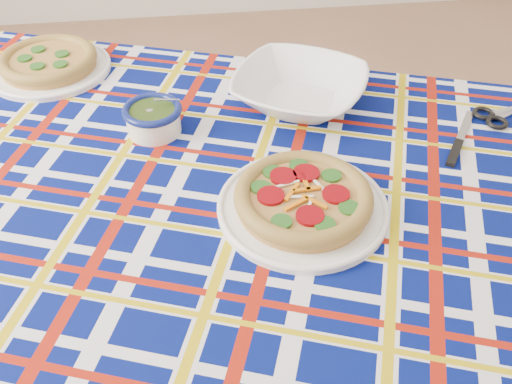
{
  "coord_description": "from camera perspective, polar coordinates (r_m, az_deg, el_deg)",
  "views": [
    {
      "loc": [
        -0.07,
        -1.18,
        1.4
      ],
      "look_at": [
        0.03,
        -0.43,
        0.74
      ],
      "focal_mm": 40.0,
      "sensor_mm": 36.0,
      "label": 1
    }
  ],
  "objects": [
    {
      "name": "floor",
      "position": [
        1.83,
        -2.77,
        -8.73
      ],
      "size": [
        4.0,
        4.0,
        0.0
      ],
      "primitive_type": "plane",
      "color": "#8D6449",
      "rests_on": "ground"
    },
    {
      "name": "dining_table",
      "position": [
        1.11,
        -4.07,
        -1.95
      ],
      "size": [
        1.75,
        1.41,
        0.71
      ],
      "rotation": [
        0.0,
        0.0,
        -0.35
      ],
      "color": "brown",
      "rests_on": "floor"
    },
    {
      "name": "tablecloth",
      "position": [
        1.09,
        -4.13,
        -1.06
      ],
      "size": [
        1.79,
        1.45,
        0.1
      ],
      "primitive_type": null,
      "rotation": [
        0.0,
        0.0,
        -0.35
      ],
      "color": "#050F58",
      "rests_on": "dining_table"
    },
    {
      "name": "main_focaccia_plate",
      "position": [
        0.98,
        4.76,
        -0.59
      ],
      "size": [
        0.38,
        0.38,
        0.06
      ],
      "primitive_type": null,
      "rotation": [
        0.0,
        0.0,
        -0.28
      ],
      "color": "#B17E3F",
      "rests_on": "tablecloth"
    },
    {
      "name": "pesto_bowl",
      "position": [
        1.19,
        -10.27,
        7.44
      ],
      "size": [
        0.14,
        0.14,
        0.07
      ],
      "primitive_type": null,
      "rotation": [
        0.0,
        0.0,
        -0.19
      ],
      "color": "#1E310D",
      "rests_on": "tablecloth"
    },
    {
      "name": "serving_bowl",
      "position": [
        1.26,
        4.39,
        10.22
      ],
      "size": [
        0.38,
        0.38,
        0.07
      ],
      "primitive_type": "imported",
      "rotation": [
        0.0,
        0.0,
        -0.51
      ],
      "color": "white",
      "rests_on": "tablecloth"
    },
    {
      "name": "second_focaccia_plate",
      "position": [
        1.47,
        -20.06,
        12.2
      ],
      "size": [
        0.37,
        0.37,
        0.05
      ],
      "primitive_type": null,
      "rotation": [
        0.0,
        0.0,
        -0.33
      ],
      "color": "#B17E3F",
      "rests_on": "tablecloth"
    },
    {
      "name": "table_knife",
      "position": [
        1.27,
        20.12,
        6.09
      ],
      "size": [
        0.14,
        0.2,
        0.01
      ],
      "primitive_type": null,
      "rotation": [
        0.0,
        0.0,
        0.98
      ],
      "color": "silver",
      "rests_on": "tablecloth"
    }
  ]
}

